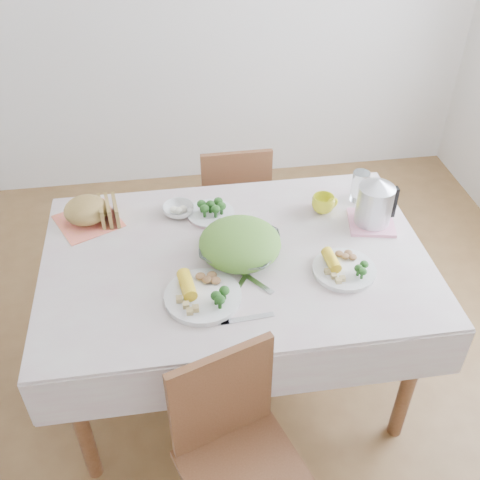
{
  "coord_description": "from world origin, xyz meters",
  "views": [
    {
      "loc": [
        -0.23,
        -1.65,
        2.2
      ],
      "look_at": [
        0.02,
        0.02,
        0.82
      ],
      "focal_mm": 42.0,
      "sensor_mm": 36.0,
      "label": 1
    }
  ],
  "objects": [
    {
      "name": "glass_tumbler",
      "position": [
        0.59,
        0.29,
        0.83
      ],
      "size": [
        0.1,
        0.1,
        0.14
      ],
      "primitive_type": "cylinder",
      "rotation": [
        0.0,
        0.0,
        0.42
      ],
      "color": "white",
      "rests_on": "tablecloth"
    },
    {
      "name": "fruit_bowl",
      "position": [
        -0.2,
        0.3,
        0.78
      ],
      "size": [
        0.16,
        0.16,
        0.04
      ],
      "primitive_type": "imported",
      "rotation": [
        0.0,
        0.0,
        -0.18
      ],
      "color": "white",
      "rests_on": "tablecloth"
    },
    {
      "name": "electric_kettle",
      "position": [
        0.59,
        0.12,
        0.88
      ],
      "size": [
        0.18,
        0.18,
        0.21
      ],
      "primitive_type": "cylinder",
      "rotation": [
        0.0,
        0.0,
        -0.29
      ],
      "color": "#B2B5BA",
      "rests_on": "pink_tray"
    },
    {
      "name": "tablecloth",
      "position": [
        0.0,
        0.0,
        0.76
      ],
      "size": [
        1.5,
        1.0,
        0.01
      ],
      "primitive_type": "cube",
      "color": "beige",
      "rests_on": "dining_table"
    },
    {
      "name": "dinner_plate_right",
      "position": [
        0.39,
        -0.16,
        0.77
      ],
      "size": [
        0.3,
        0.3,
        0.02
      ],
      "primitive_type": "cylinder",
      "rotation": [
        0.0,
        0.0,
        -0.27
      ],
      "color": "white",
      "rests_on": "tablecloth"
    },
    {
      "name": "broccoli_plate",
      "position": [
        -0.07,
        0.27,
        0.77
      ],
      "size": [
        0.22,
        0.22,
        0.02
      ],
      "primitive_type": "cylinder",
      "rotation": [
        0.0,
        0.0,
        -0.12
      ],
      "color": "beige",
      "rests_on": "tablecloth"
    },
    {
      "name": "yellow_mug",
      "position": [
        0.41,
        0.23,
        0.8
      ],
      "size": [
        0.12,
        0.12,
        0.08
      ],
      "primitive_type": "imported",
      "rotation": [
        0.0,
        0.0,
        0.31
      ],
      "color": "yellow",
      "rests_on": "tablecloth"
    },
    {
      "name": "salad_bowl",
      "position": [
        0.02,
        -0.01,
        0.8
      ],
      "size": [
        0.39,
        0.39,
        0.07
      ],
      "primitive_type": "imported",
      "rotation": [
        0.0,
        0.0,
        -0.42
      ],
      "color": "white",
      "rests_on": "tablecloth"
    },
    {
      "name": "bread_loaf",
      "position": [
        -0.59,
        0.31,
        0.82
      ],
      "size": [
        0.23,
        0.22,
        0.11
      ],
      "primitive_type": "ellipsoid",
      "rotation": [
        0.0,
        0.0,
        0.31
      ],
      "color": "olive",
      "rests_on": "napkin"
    },
    {
      "name": "dining_table",
      "position": [
        0.0,
        0.0,
        0.38
      ],
      "size": [
        1.4,
        0.9,
        0.75
      ],
      "primitive_type": "cube",
      "color": "brown",
      "rests_on": "floor"
    },
    {
      "name": "dinner_plate_left",
      "position": [
        -0.15,
        -0.22,
        0.77
      ],
      "size": [
        0.33,
        0.33,
        0.02
      ],
      "primitive_type": "cylinder",
      "rotation": [
        0.0,
        0.0,
        -0.21
      ],
      "color": "white",
      "rests_on": "tablecloth"
    },
    {
      "name": "pink_tray",
      "position": [
        0.59,
        0.12,
        0.77
      ],
      "size": [
        0.22,
        0.22,
        0.01
      ],
      "primitive_type": "cube",
      "rotation": [
        0.0,
        0.0,
        -0.2
      ],
      "color": "pink",
      "rests_on": "tablecloth"
    },
    {
      "name": "chair_far",
      "position": [
        0.1,
        0.85,
        0.47
      ],
      "size": [
        0.37,
        0.37,
        0.82
      ],
      "primitive_type": "cube",
      "rotation": [
        0.0,
        0.0,
        3.15
      ],
      "color": "brown",
      "rests_on": "floor"
    },
    {
      "name": "fork_right",
      "position": [
        -0.0,
        -0.16,
        0.76
      ],
      "size": [
        0.1,
        0.15,
        0.0
      ],
      "primitive_type": "cube",
      "rotation": [
        0.0,
        0.0,
        -0.56
      ],
      "color": "silver",
      "rests_on": "tablecloth"
    },
    {
      "name": "fork_left",
      "position": [
        0.05,
        -0.16,
        0.76
      ],
      "size": [
        0.13,
        0.16,
        0.0
      ],
      "primitive_type": "cube",
      "rotation": [
        0.0,
        0.0,
        0.64
      ],
      "color": "silver",
      "rests_on": "tablecloth"
    },
    {
      "name": "napkin",
      "position": [
        -0.59,
        0.31,
        0.76
      ],
      "size": [
        0.32,
        0.32,
        0.0
      ],
      "primitive_type": "cube",
      "rotation": [
        0.0,
        0.0,
        0.45
      ],
      "color": "#FF7B5D",
      "rests_on": "tablecloth"
    },
    {
      "name": "chair_near",
      "position": [
        -0.07,
        -0.72,
        0.47
      ],
      "size": [
        0.49,
        0.49,
        0.85
      ],
      "primitive_type": "cube",
      "rotation": [
        0.0,
        0.0,
        0.33
      ],
      "color": "brown",
      "rests_on": "floor"
    },
    {
      "name": "knife",
      "position": [
        -0.01,
        -0.34,
        0.76
      ],
      "size": [
        0.19,
        0.03,
        0.0
      ],
      "primitive_type": "cube",
      "rotation": [
        0.0,
        0.0,
        1.64
      ],
      "color": "silver",
      "rests_on": "tablecloth"
    },
    {
      "name": "floor",
      "position": [
        0.0,
        0.0,
        0.0
      ],
      "size": [
        3.6,
        3.6,
        0.0
      ],
      "primitive_type": "plane",
      "color": "brown",
      "rests_on": "ground"
    }
  ]
}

